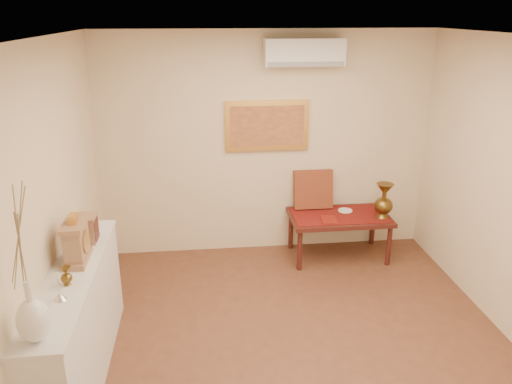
{
  "coord_description": "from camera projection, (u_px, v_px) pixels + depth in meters",
  "views": [
    {
      "loc": [
        -0.78,
        -3.56,
        2.89
      ],
      "look_at": [
        -0.25,
        1.15,
        1.16
      ],
      "focal_mm": 35.0,
      "sensor_mm": 36.0,
      "label": 1
    }
  ],
  "objects": [
    {
      "name": "low_table",
      "position": [
        339.0,
        220.0,
        6.07
      ],
      "size": [
        1.2,
        0.7,
        0.55
      ],
      "color": "#451914",
      "rests_on": "floor"
    },
    {
      "name": "display_ledge",
      "position": [
        79.0,
        325.0,
        4.03
      ],
      "size": [
        0.37,
        2.02,
        0.98
      ],
      "color": "silver",
      "rests_on": "floor"
    },
    {
      "name": "candlestick",
      "position": [
        58.0,
        287.0,
        3.46
      ],
      "size": [
        0.1,
        0.1,
        0.2
      ],
      "primitive_type": null,
      "color": "silver",
      "rests_on": "display_ledge"
    },
    {
      "name": "wall_back",
      "position": [
        267.0,
        146.0,
        6.03
      ],
      "size": [
        4.0,
        0.02,
        2.7
      ],
      "primitive_type": "cube",
      "color": "beige",
      "rests_on": "ground"
    },
    {
      "name": "white_vase",
      "position": [
        23.0,
        264.0,
        2.88
      ],
      "size": [
        0.2,
        0.2,
        1.05
      ],
      "primitive_type": null,
      "color": "white",
      "rests_on": "display_ledge"
    },
    {
      "name": "painting",
      "position": [
        267.0,
        126.0,
        5.92
      ],
      "size": [
        1.0,
        0.06,
        0.6
      ],
      "color": "gold",
      "rests_on": "wall_back"
    },
    {
      "name": "ac_unit",
      "position": [
        304.0,
        52.0,
        5.57
      ],
      "size": [
        0.9,
        0.25,
        0.3
      ],
      "color": "white",
      "rests_on": "wall_back"
    },
    {
      "name": "plate",
      "position": [
        345.0,
        211.0,
        6.15
      ],
      "size": [
        0.17,
        0.17,
        0.01
      ],
      "primitive_type": "cylinder",
      "color": "white",
      "rests_on": "table_cloth"
    },
    {
      "name": "menu",
      "position": [
        329.0,
        220.0,
        5.89
      ],
      "size": [
        0.2,
        0.26,
        0.01
      ],
      "primitive_type": "cube",
      "rotation": [
        0.0,
        0.0,
        -0.07
      ],
      "color": "maroon",
      "rests_on": "table_cloth"
    },
    {
      "name": "brass_urn_tall",
      "position": [
        384.0,
        197.0,
        5.89
      ],
      "size": [
        0.23,
        0.23,
        0.51
      ],
      "primitive_type": null,
      "color": "brown",
      "rests_on": "table_cloth"
    },
    {
      "name": "table_cloth",
      "position": [
        339.0,
        215.0,
        6.05
      ],
      "size": [
        1.14,
        0.59,
        0.01
      ],
      "primitive_type": "cube",
      "color": "maroon",
      "rests_on": "low_table"
    },
    {
      "name": "ceiling",
      "position": [
        311.0,
        39.0,
        3.47
      ],
      "size": [
        4.5,
        4.5,
        0.0
      ],
      "primitive_type": "plane",
      "rotation": [
        3.14,
        0.0,
        0.0
      ],
      "color": "white",
      "rests_on": "ground"
    },
    {
      "name": "wall_left",
      "position": [
        41.0,
        229.0,
        3.72
      ],
      "size": [
        0.02,
        4.5,
        2.7
      ],
      "primitive_type": "cube",
      "color": "beige",
      "rests_on": "ground"
    },
    {
      "name": "wooden_chest",
      "position": [
        88.0,
        229.0,
        4.34
      ],
      "size": [
        0.16,
        0.21,
        0.24
      ],
      "color": "#9D7251",
      "rests_on": "display_ledge"
    },
    {
      "name": "mantel_clock",
      "position": [
        76.0,
        242.0,
        3.97
      ],
      "size": [
        0.17,
        0.36,
        0.41
      ],
      "color": "#9D7251",
      "rests_on": "display_ledge"
    },
    {
      "name": "cushion",
      "position": [
        313.0,
        189.0,
        6.19
      ],
      "size": [
        0.48,
        0.2,
        0.49
      ],
      "primitive_type": "cube",
      "rotation": [
        -0.21,
        0.0,
        0.0
      ],
      "color": "#5C1215",
      "rests_on": "table_cloth"
    },
    {
      "name": "brass_urn_small",
      "position": [
        66.0,
        273.0,
        3.65
      ],
      "size": [
        0.09,
        0.09,
        0.19
      ],
      "primitive_type": null,
      "color": "brown",
      "rests_on": "display_ledge"
    },
    {
      "name": "floor",
      "position": [
        299.0,
        359.0,
        4.39
      ],
      "size": [
        4.5,
        4.5,
        0.0
      ],
      "primitive_type": "plane",
      "color": "brown",
      "rests_on": "ground"
    }
  ]
}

